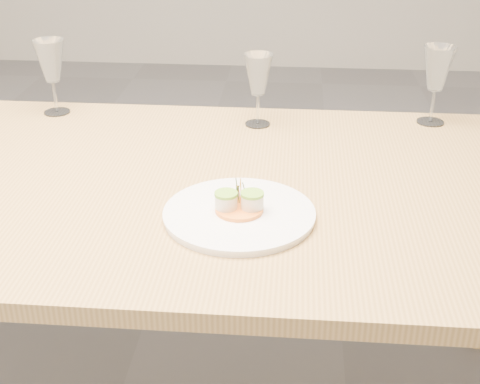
# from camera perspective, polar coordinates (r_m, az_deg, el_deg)

# --- Properties ---
(dining_table) EXTENTS (2.40, 1.00, 0.75)m
(dining_table) POSITION_cam_1_polar(r_m,az_deg,el_deg) (1.64, -12.68, -0.76)
(dining_table) COLOR tan
(dining_table) RESTS_ON ground
(dinner_plate) EXTENTS (0.32, 0.32, 0.08)m
(dinner_plate) POSITION_cam_1_polar(r_m,az_deg,el_deg) (1.39, -0.05, -1.77)
(dinner_plate) COLOR white
(dinner_plate) RESTS_ON dining_table
(wine_glass_0) EXTENTS (0.09, 0.09, 0.21)m
(wine_glass_0) POSITION_cam_1_polar(r_m,az_deg,el_deg) (1.99, -15.86, 10.60)
(wine_glass_0) COLOR white
(wine_glass_0) RESTS_ON dining_table
(wine_glass_1) EXTENTS (0.08, 0.08, 0.20)m
(wine_glass_1) POSITION_cam_1_polar(r_m,az_deg,el_deg) (1.83, 1.56, 9.86)
(wine_glass_1) COLOR white
(wine_glass_1) RESTS_ON dining_table
(wine_glass_2) EXTENTS (0.09, 0.09, 0.22)m
(wine_glass_2) POSITION_cam_1_polar(r_m,az_deg,el_deg) (1.92, 16.49, 9.96)
(wine_glass_2) COLOR white
(wine_glass_2) RESTS_ON dining_table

